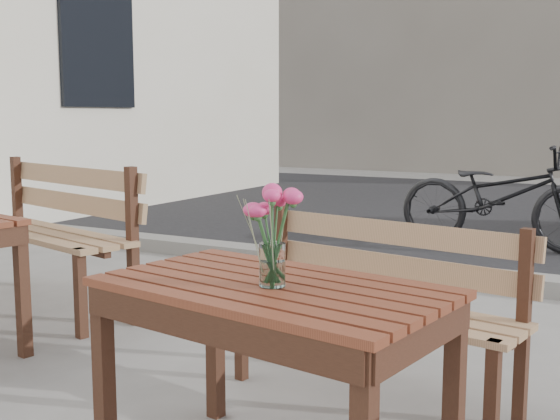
# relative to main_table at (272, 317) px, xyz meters

# --- Properties ---
(street) EXTENTS (30.00, 8.12, 0.12)m
(street) POSITION_rel_main_table_xyz_m (0.08, 5.09, -0.54)
(street) COLOR black
(street) RESTS_ON ground
(main_table) EXTENTS (1.18, 0.80, 0.68)m
(main_table) POSITION_rel_main_table_xyz_m (0.00, 0.00, 0.00)
(main_table) COLOR #632D1A
(main_table) RESTS_ON ground
(main_bench) EXTENTS (1.33, 0.59, 0.80)m
(main_bench) POSITION_rel_main_table_xyz_m (0.04, 0.87, -0.08)
(main_bench) COLOR #9F7A52
(main_bench) RESTS_ON ground
(main_vase) EXTENTS (0.18, 0.18, 0.32)m
(main_vase) POSITION_rel_main_table_xyz_m (0.02, -0.03, 0.31)
(main_vase) COLOR white
(main_vase) RESTS_ON main_table
(second_bench) EXTENTS (1.57, 0.81, 0.94)m
(second_bench) POSITION_rel_main_table_xyz_m (-2.26, 1.27, 0.00)
(second_bench) COLOR #9F7A52
(second_bench) RESTS_ON ground
(bicycle) EXTENTS (1.84, 0.71, 0.95)m
(bicycle) POSITION_rel_main_table_xyz_m (-0.22, 4.61, -0.09)
(bicycle) COLOR black
(bicycle) RESTS_ON ground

